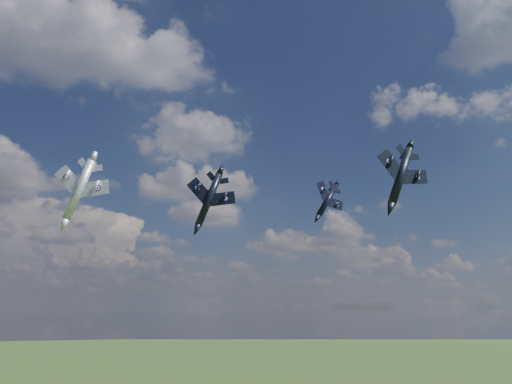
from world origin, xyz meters
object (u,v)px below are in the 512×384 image
object	(u,v)px
jet_left_silver	(79,190)
jet_right_navy	(401,176)
jet_lead_navy	(209,199)
jet_high_navy	(327,200)

from	to	relation	value
jet_left_silver	jet_right_navy	bearing A→B (deg)	-3.85
jet_lead_navy	jet_high_navy	distance (m)	34.64
jet_lead_navy	jet_left_silver	xyz separation A→B (m)	(-22.28, 10.17, 2.65)
jet_left_silver	jet_lead_navy	bearing A→B (deg)	-6.06
jet_lead_navy	jet_high_navy	world-z (taller)	jet_high_navy
jet_high_navy	jet_left_silver	size ratio (longest dim) A/B	0.82
jet_lead_navy	jet_left_silver	bearing A→B (deg)	171.19
jet_high_navy	jet_left_silver	distance (m)	52.57
jet_high_navy	jet_left_silver	world-z (taller)	jet_high_navy
jet_right_navy	jet_high_navy	bearing A→B (deg)	89.81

